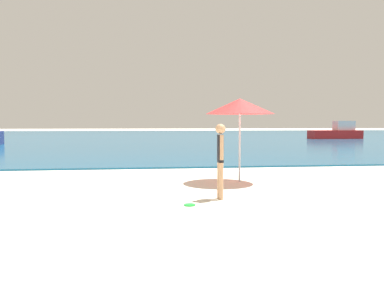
% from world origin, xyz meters
% --- Properties ---
extents(water, '(160.00, 60.00, 0.06)m').
position_xyz_m(water, '(0.00, 43.19, 0.03)').
color(water, '#14567F').
rests_on(water, ground).
extents(person_standing, '(0.20, 0.35, 1.53)m').
position_xyz_m(person_standing, '(0.54, 7.78, 0.87)').
color(person_standing, tan).
rests_on(person_standing, ground).
extents(frisbee, '(0.22, 0.22, 0.03)m').
position_xyz_m(frisbee, '(-0.15, 7.23, 0.01)').
color(frisbee, green).
rests_on(frisbee, ground).
extents(boat_far, '(4.87, 1.74, 1.64)m').
position_xyz_m(boat_far, '(16.86, 34.97, 0.63)').
color(boat_far, red).
rests_on(boat_far, water).
extents(beach_umbrella, '(1.78, 1.78, 2.18)m').
position_xyz_m(beach_umbrella, '(1.49, 10.03, 1.97)').
color(beach_umbrella, '#B7B7BC').
rests_on(beach_umbrella, ground).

